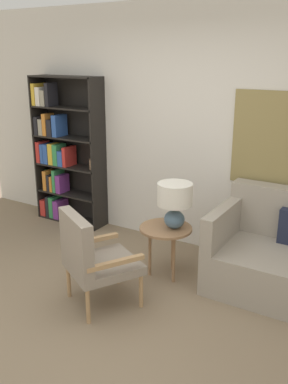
# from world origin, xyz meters

# --- Properties ---
(ground_plane) EXTENTS (14.00, 14.00, 0.00)m
(ground_plane) POSITION_xyz_m (0.00, 0.00, 0.00)
(ground_plane) COLOR #847056
(wall_back) EXTENTS (6.40, 0.08, 2.70)m
(wall_back) POSITION_xyz_m (0.06, 2.03, 1.35)
(wall_back) COLOR silver
(wall_back) RESTS_ON ground_plane
(bookshelf) EXTENTS (0.98, 0.30, 1.89)m
(bookshelf) POSITION_xyz_m (-1.75, 1.85, 0.90)
(bookshelf) COLOR black
(bookshelf) RESTS_ON ground_plane
(armchair) EXTENTS (0.77, 0.78, 0.88)m
(armchair) POSITION_xyz_m (-0.12, 0.37, 0.49)
(armchair) COLOR tan
(armchair) RESTS_ON ground_plane
(side_table) EXTENTS (0.52, 0.52, 0.53)m
(side_table) POSITION_xyz_m (0.17, 1.18, 0.47)
(side_table) COLOR #99704C
(side_table) RESTS_ON ground_plane
(table_lamp) EXTENTS (0.34, 0.34, 0.45)m
(table_lamp) POSITION_xyz_m (0.25, 1.21, 0.81)
(table_lamp) COLOR slate
(table_lamp) RESTS_ON side_table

